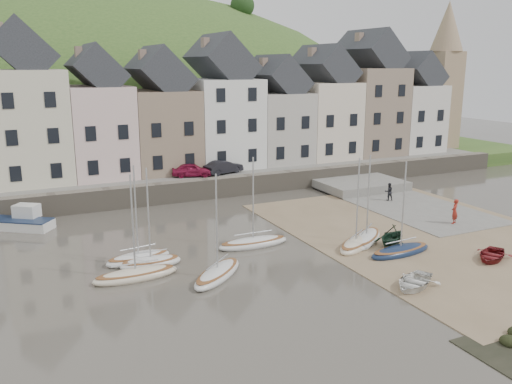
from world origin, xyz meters
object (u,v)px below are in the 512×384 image
sailboat_0 (138,258)px  person_red (455,211)px  car_right (224,167)px  rowboat_green (392,236)px  person_dark (389,192)px  rowboat_white (414,282)px  rowboat_red (491,255)px  car_left (192,170)px

sailboat_0 → person_red: (23.61, -2.49, 0.81)m
car_right → sailboat_0: bearing=126.4°
sailboat_0 → rowboat_green: sailboat_0 is taller
sailboat_0 → car_right: size_ratio=1.59×
person_dark → car_right: car_right is taller
rowboat_white → person_dark: size_ratio=2.03×
sailboat_0 → person_dark: 24.27m
rowboat_white → rowboat_green: rowboat_green is taller
rowboat_green → car_right: size_ratio=0.73×
person_red → person_dark: bearing=-118.7°
rowboat_red → person_red: (3.58, 6.70, 0.70)m
car_left → rowboat_red: bearing=-138.4°
rowboat_white → car_right: bearing=154.5°
rowboat_red → sailboat_0: bearing=-144.7°
rowboat_red → car_right: 26.39m
sailboat_0 → rowboat_red: (20.03, -9.19, 0.11)m
rowboat_white → car_left: bearing=161.4°
person_red → car_left: car_left is taller
sailboat_0 → car_left: (8.88, 15.91, 1.98)m
car_left → car_right: (3.21, 0.00, 0.01)m
car_right → person_dark: bearing=-148.8°
person_red → rowboat_green: bearing=-12.8°
rowboat_white → person_red: bearing=99.2°
rowboat_white → rowboat_green: bearing=124.2°
rowboat_red → car_left: 27.52m
person_red → person_dark: (0.06, 7.81, -0.16)m
sailboat_0 → person_dark: bearing=12.7°
person_dark → rowboat_white: bearing=71.3°
rowboat_white → car_left: car_left is taller
rowboat_green → car_left: 21.75m
person_red → car_right: size_ratio=0.48×
rowboat_green → person_red: size_ratio=1.52×
rowboat_green → rowboat_red: (4.11, -4.56, -0.45)m
rowboat_green → car_left: size_ratio=0.77×
sailboat_0 → rowboat_white: 16.45m
rowboat_green → person_red: 7.99m
rowboat_green → car_left: car_left is taller
sailboat_0 → person_dark: sailboat_0 is taller
rowboat_red → car_left: bearing=173.9°
person_dark → car_left: (-14.79, 10.58, 1.33)m
rowboat_white → rowboat_green: size_ratio=1.11×
sailboat_0 → person_red: 23.76m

